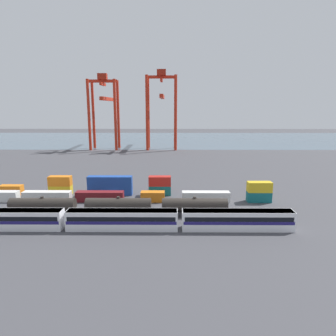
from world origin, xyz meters
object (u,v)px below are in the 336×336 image
Objects in this scene: freight_tank_row at (119,207)px; gantry_crane_west at (105,104)px; shipping_container_1 at (47,196)px; shipping_container_2 at (100,196)px; gantry_crane_central at (162,102)px; shipping_container_8 at (61,190)px; shipping_container_3 at (153,197)px; passenger_train at (122,219)px.

gantry_crane_west reaches higher than freight_tank_row.
shipping_container_1 is 1.00× the size of shipping_container_2.
freight_tank_row is 113.31m from gantry_crane_central.
shipping_container_2 is 13.59m from shipping_container_8.
shipping_container_8 is 0.14× the size of gantry_crane_central.
gantry_crane_west is 0.95× the size of gantry_crane_central.
shipping_container_3 is 26.42m from shipping_container_8.
shipping_container_3 is (5.01, 17.93, -0.84)m from passenger_train.
gantry_crane_west reaches higher than shipping_container_1.
freight_tank_row is 1.11× the size of gantry_crane_central.
passenger_train is at bearing -76.92° from gantry_crane_west.
passenger_train reaches higher than shipping_container_2.
shipping_container_8 is (1.35, 6.01, 0.00)m from shipping_container_1.
passenger_train is at bearing -105.62° from shipping_container_3.
shipping_container_3 is 108.10m from gantry_crane_west.
passenger_train is 11.15× the size of shipping_container_3.
gantry_crane_west reaches higher than passenger_train.
gantry_crane_west is at bearing 179.98° from gantry_crane_central.
freight_tank_row is 115.71m from gantry_crane_west.
shipping_container_3 is at bearing -72.05° from gantry_crane_west.
shipping_container_3 is at bearing 74.38° from passenger_train.
shipping_container_2 is (-8.53, 17.93, -0.84)m from passenger_train.
shipping_container_1 is at bearing 180.00° from shipping_container_3.
shipping_container_2 is 2.00× the size of shipping_container_3.
gantry_crane_west is at bearing 102.97° from freight_tank_row.
gantry_crane_west reaches higher than shipping_container_3.
freight_tank_row is 24.74m from shipping_container_8.
freight_tank_row is 7.99× the size of shipping_container_3.
shipping_container_1 is at bearing -102.65° from shipping_container_8.
gantry_crane_west is at bearing 100.70° from shipping_container_2.
gantry_crane_central is (26.72, 100.35, 24.78)m from shipping_container_1.
shipping_container_1 is at bearing -86.90° from gantry_crane_west.
gantry_crane_central reaches higher than shipping_container_3.
freight_tank_row is at bearing -26.94° from shipping_container_1.
shipping_container_1 is 2.00× the size of shipping_container_8.
passenger_train is at bearing -75.33° from freight_tank_row.
freight_tank_row reaches higher than shipping_container_2.
shipping_container_2 is 104.82m from gantry_crane_west.
shipping_container_2 is (-6.50, 10.18, -0.75)m from freight_tank_row.
passenger_train reaches higher than shipping_container_8.
gantry_crane_west is (-5.43, 100.36, 23.57)m from shipping_container_1.
shipping_container_1 is 0.28× the size of gantry_crane_central.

